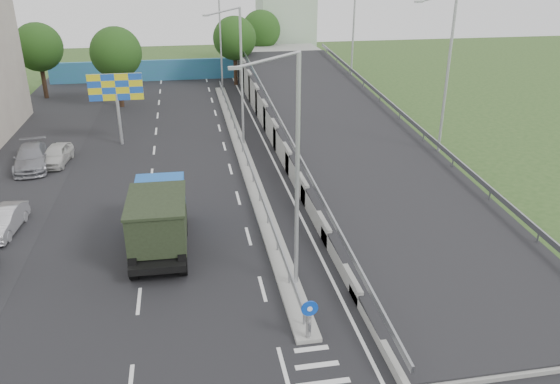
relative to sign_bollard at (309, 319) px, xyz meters
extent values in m
plane|color=#2D4C1E|center=(0.00, -2.17, -1.03)|extent=(160.00, 160.00, 0.00)
cube|color=black|center=(-3.00, 17.83, -1.03)|extent=(26.00, 90.00, 0.04)
cube|color=gray|center=(0.00, 21.83, -0.93)|extent=(1.00, 44.00, 0.20)
cube|color=gray|center=(12.30, 21.83, 1.32)|extent=(0.10, 50.00, 0.32)
cube|color=gray|center=(2.80, 21.83, 1.32)|extent=(0.10, 50.00, 0.32)
cube|color=gray|center=(0.00, 21.83, -0.28)|extent=(0.08, 44.00, 0.32)
cylinder|color=gray|center=(0.00, 21.83, -0.53)|extent=(0.09, 0.09, 0.60)
cylinder|color=black|center=(0.00, 0.03, -0.23)|extent=(0.20, 0.20, 1.20)
cylinder|color=#0C3FBF|center=(0.00, -0.05, 0.52)|extent=(0.64, 0.05, 0.64)
cylinder|color=white|center=(0.00, -0.08, 0.52)|extent=(0.20, 0.03, 0.20)
cylinder|color=#B2B5B7|center=(0.30, 3.83, 4.17)|extent=(0.18, 0.18, 10.00)
cylinder|color=#B2B5B7|center=(-0.90, 3.83, 8.92)|extent=(2.57, 0.12, 0.66)
cube|color=#B2B5B7|center=(-2.10, 3.83, 8.67)|extent=(0.50, 0.18, 0.12)
cylinder|color=#B2B5B7|center=(0.30, 23.83, 4.17)|extent=(0.18, 0.18, 10.00)
cylinder|color=#B2B5B7|center=(-0.90, 23.83, 8.92)|extent=(2.57, 0.12, 0.66)
cube|color=#B2B5B7|center=(-2.10, 23.83, 8.67)|extent=(0.50, 0.18, 0.12)
cylinder|color=#B2B5B7|center=(0.30, 43.83, 4.17)|extent=(0.18, 0.18, 10.00)
cube|color=teal|center=(-4.00, 49.83, 0.17)|extent=(30.00, 0.50, 2.40)
cube|color=#B2CCAD|center=(10.00, 57.83, 3.47)|extent=(7.00, 7.00, 9.00)
cylinder|color=#B2B5B7|center=(-9.00, 25.83, 0.97)|extent=(0.24, 0.24, 4.00)
cube|color=yellow|center=(-9.00, 25.83, 3.47)|extent=(4.00, 0.20, 2.00)
cylinder|color=black|center=(-10.00, 37.83, 0.97)|extent=(0.44, 0.44, 4.00)
sphere|color=#18390F|center=(-10.00, 37.83, 4.17)|extent=(4.80, 4.80, 4.80)
cylinder|color=black|center=(2.00, 45.83, 0.97)|extent=(0.44, 0.44, 4.00)
sphere|color=#18390F|center=(2.00, 45.83, 4.17)|extent=(4.80, 4.80, 4.80)
cylinder|color=black|center=(-18.00, 42.83, 0.97)|extent=(0.44, 0.44, 4.00)
sphere|color=#18390F|center=(-18.00, 42.83, 4.17)|extent=(4.80, 4.80, 4.80)
cylinder|color=black|center=(6.00, 52.83, 0.97)|extent=(0.44, 0.44, 4.00)
sphere|color=#18390F|center=(6.00, 52.83, 4.17)|extent=(4.80, 4.80, 4.80)
cylinder|color=black|center=(-6.68, 10.58, -0.43)|extent=(0.41, 1.21, 1.20)
cylinder|color=black|center=(-4.50, 10.53, -0.43)|extent=(0.41, 1.21, 1.20)
cylinder|color=black|center=(-6.70, 9.60, -0.43)|extent=(0.41, 1.21, 1.20)
cylinder|color=black|center=(-4.52, 9.55, -0.43)|extent=(0.41, 1.21, 1.20)
cylinder|color=black|center=(-6.78, 5.77, -0.43)|extent=(0.41, 1.21, 1.20)
cylinder|color=black|center=(-4.60, 5.73, -0.43)|extent=(0.41, 1.21, 1.20)
cube|color=black|center=(-5.64, 8.26, -0.27)|extent=(2.65, 6.82, 0.33)
cube|color=#0E48A0|center=(-5.58, 10.83, 0.82)|extent=(2.55, 1.80, 1.86)
cube|color=black|center=(-5.56, 11.67, 1.31)|extent=(2.08, 0.11, 0.76)
cube|color=black|center=(-5.56, 11.76, -0.32)|extent=(2.51, 0.22, 0.55)
cube|color=black|center=(-5.65, 7.61, 0.93)|extent=(2.71, 4.20, 1.97)
cube|color=black|center=(-5.65, 7.61, 1.97)|extent=(2.82, 4.31, 0.13)
imported|color=#ADABB1|center=(-13.85, 11.62, -0.37)|extent=(1.78, 4.13, 1.32)
imported|color=gray|center=(-14.65, 21.56, -0.27)|extent=(2.85, 5.49, 1.52)
imported|color=beige|center=(-13.12, 22.11, -0.35)|extent=(2.01, 4.13, 1.36)
camera|label=1|loc=(-4.03, -16.33, 12.40)|focal=35.00mm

